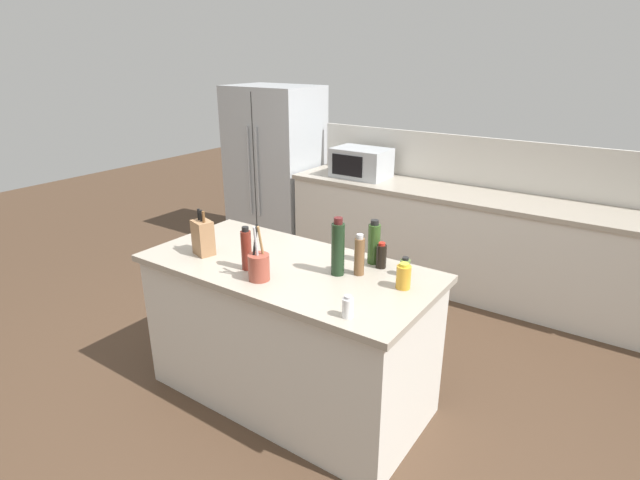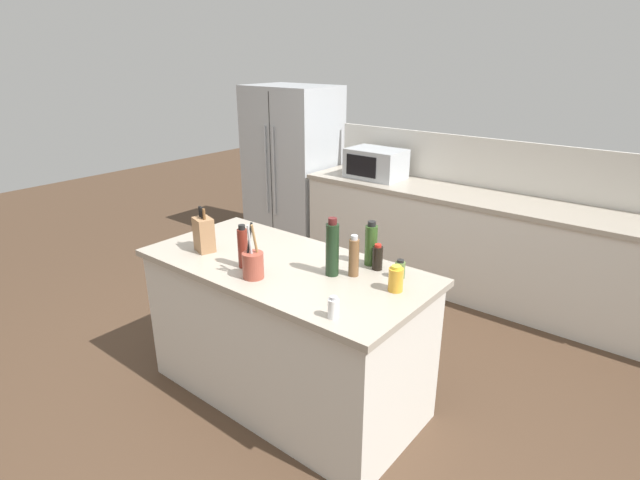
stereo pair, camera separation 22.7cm
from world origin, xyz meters
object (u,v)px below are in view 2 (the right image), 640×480
at_px(olive_oil_bottle, 371,244).
at_px(honey_jar, 396,279).
at_px(soy_sauce_bottle, 378,258).
at_px(wine_bottle, 332,248).
at_px(utensil_crock, 253,264).
at_px(microwave, 376,164).
at_px(knife_block, 204,234).
at_px(spice_jar_oregano, 400,269).
at_px(pepper_grinder, 354,257).
at_px(salt_shaker, 333,308).
at_px(refrigerator, 293,166).
at_px(vinegar_bottle, 243,247).

height_order(olive_oil_bottle, honey_jar, olive_oil_bottle).
height_order(soy_sauce_bottle, wine_bottle, wine_bottle).
distance_m(utensil_crock, honey_jar, 0.80).
bearing_deg(honey_jar, microwave, 125.28).
bearing_deg(knife_block, utensil_crock, 7.53).
bearing_deg(spice_jar_oregano, utensil_crock, -141.63).
relative_size(utensil_crock, pepper_grinder, 1.31).
height_order(honey_jar, salt_shaker, honey_jar).
height_order(refrigerator, pepper_grinder, refrigerator).
relative_size(olive_oil_bottle, vinegar_bottle, 1.03).
distance_m(microwave, vinegar_bottle, 2.46).
height_order(olive_oil_bottle, wine_bottle, wine_bottle).
xyz_separation_m(knife_block, honey_jar, (1.25, 0.27, -0.05)).
height_order(microwave, vinegar_bottle, microwave).
bearing_deg(knife_block, olive_oil_bottle, 43.95).
relative_size(olive_oil_bottle, wine_bottle, 0.80).
relative_size(honey_jar, salt_shaker, 1.28).
bearing_deg(vinegar_bottle, salt_shaker, -10.74).
xyz_separation_m(wine_bottle, salt_shaker, (0.31, -0.39, -0.11)).
bearing_deg(salt_shaker, utensil_crock, 172.81).
bearing_deg(soy_sauce_bottle, pepper_grinder, -110.47).
relative_size(knife_block, utensil_crock, 0.91).
distance_m(spice_jar_oregano, wine_bottle, 0.40).
xyz_separation_m(refrigerator, utensil_crock, (1.93, -2.50, 0.13)).
bearing_deg(vinegar_bottle, spice_jar_oregano, 29.14).
bearing_deg(knife_block, pepper_grinder, 33.72).
distance_m(refrigerator, olive_oil_bottle, 3.04).
xyz_separation_m(honey_jar, soy_sauce_bottle, (-0.23, 0.18, 0.01)).
xyz_separation_m(olive_oil_bottle, wine_bottle, (-0.09, -0.26, 0.03)).
bearing_deg(salt_shaker, microwave, 118.91).
distance_m(utensil_crock, wine_bottle, 0.46).
relative_size(knife_block, olive_oil_bottle, 1.07).
relative_size(olive_oil_bottle, salt_shaker, 2.40).
height_order(microwave, honey_jar, microwave).
bearing_deg(knife_block, honey_jar, 29.17).
height_order(refrigerator, vinegar_bottle, refrigerator).
bearing_deg(knife_block, refrigerator, 137.10).
xyz_separation_m(pepper_grinder, spice_jar_oregano, (0.22, 0.14, -0.06)).
bearing_deg(pepper_grinder, knife_block, -163.19).
height_order(knife_block, vinegar_bottle, knife_block).
height_order(microwave, soy_sauce_bottle, microwave).
bearing_deg(pepper_grinder, refrigerator, 138.07).
bearing_deg(microwave, vinegar_bottle, -75.53).
distance_m(refrigerator, vinegar_bottle, 3.02).
xyz_separation_m(knife_block, vinegar_bottle, (0.38, -0.02, 0.01)).
relative_size(soy_sauce_bottle, salt_shaker, 1.39).
bearing_deg(utensil_crock, pepper_grinder, 41.47).
distance_m(knife_block, wine_bottle, 0.89).
height_order(utensil_crock, wine_bottle, wine_bottle).
distance_m(knife_block, honey_jar, 1.28).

